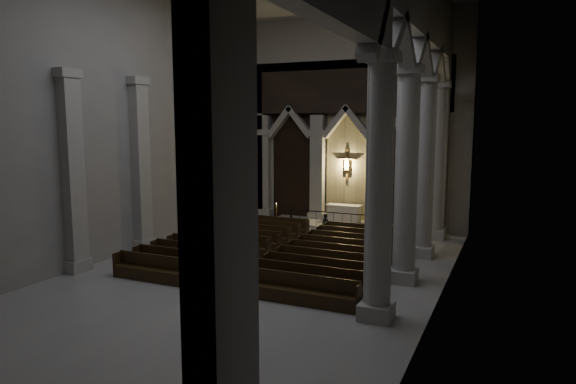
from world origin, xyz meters
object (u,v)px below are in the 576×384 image
object	(u,v)px
candle_stand_left	(276,219)
candle_stand_right	(385,230)
pews	(279,254)
altar_rail	(333,218)
altar	(344,213)
worshipper	(325,225)

from	to	relation	value
candle_stand_left	candle_stand_right	size ratio (longest dim) A/B	0.97
pews	candle_stand_right	bearing A→B (deg)	65.36
altar_rail	pews	size ratio (longest dim) A/B	0.53
altar	altar_rail	xyz separation A→B (m)	(-0.06, -1.70, 0.02)
altar	altar_rail	distance (m)	1.70
altar_rail	pews	xyz separation A→B (m)	(-0.00, -7.10, -0.36)
altar_rail	candle_stand_left	distance (m)	3.45
worshipper	pews	bearing A→B (deg)	-74.25
altar_rail	pews	world-z (taller)	altar_rail
altar_rail	worshipper	xyz separation A→B (m)	(0.19, -1.83, -0.07)
candle_stand_left	pews	world-z (taller)	candle_stand_left
altar	candle_stand_left	world-z (taller)	candle_stand_left
altar_rail	worshipper	distance (m)	1.84
candle_stand_left	pews	xyz separation A→B (m)	(3.43, -6.91, -0.04)
altar	candle_stand_left	size ratio (longest dim) A/B	1.54
candle_stand_left	pews	bearing A→B (deg)	-63.61
pews	worshipper	bearing A→B (deg)	87.96
candle_stand_left	worshipper	world-z (taller)	candle_stand_left
altar_rail	worshipper	size ratio (longest dim) A/B	4.30
candle_stand_left	candle_stand_right	world-z (taller)	candle_stand_right
altar	candle_stand_right	size ratio (longest dim) A/B	1.49
altar_rail	candle_stand_left	world-z (taller)	candle_stand_left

